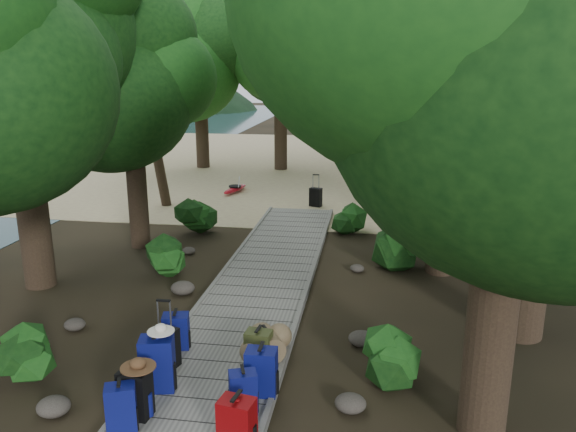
% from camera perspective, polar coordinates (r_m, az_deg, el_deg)
% --- Properties ---
extents(ground, '(120.00, 120.00, 0.00)m').
position_cam_1_polar(ground, '(11.08, -3.44, -8.75)').
color(ground, '#312718').
rests_on(ground, ground).
extents(sand_beach, '(40.00, 22.00, 0.02)m').
position_cam_1_polar(sand_beach, '(26.38, 3.91, 5.26)').
color(sand_beach, '#C5BA85').
rests_on(sand_beach, ground).
extents(boardwalk, '(2.00, 12.00, 0.12)m').
position_cam_1_polar(boardwalk, '(11.96, -2.43, -6.59)').
color(boardwalk, gray).
rests_on(boardwalk, ground).
extents(backpack_left_a, '(0.43, 0.37, 0.68)m').
position_cam_1_polar(backpack_left_a, '(7.49, -16.61, -18.00)').
color(backpack_left_a, navy).
rests_on(backpack_left_a, boardwalk).
extents(backpack_left_b, '(0.41, 0.31, 0.71)m').
position_cam_1_polar(backpack_left_b, '(7.69, -15.27, -16.78)').
color(backpack_left_b, black).
rests_on(backpack_left_b, boardwalk).
extents(backpack_left_c, '(0.52, 0.42, 0.85)m').
position_cam_1_polar(backpack_left_c, '(8.15, -13.15, -14.13)').
color(backpack_left_c, navy).
rests_on(backpack_left_c, boardwalk).
extents(backpack_left_d, '(0.46, 0.37, 0.62)m').
position_cam_1_polar(backpack_left_d, '(9.22, -11.31, -11.22)').
color(backpack_left_d, navy).
rests_on(backpack_left_d, boardwalk).
extents(backpack_right_a, '(0.45, 0.36, 0.72)m').
position_cam_1_polar(backpack_right_a, '(6.92, -5.21, -20.16)').
color(backpack_right_a, '#810704').
rests_on(backpack_right_a, boardwalk).
extents(backpack_right_b, '(0.41, 0.35, 0.63)m').
position_cam_1_polar(backpack_right_b, '(7.55, -4.59, -17.23)').
color(backpack_right_b, navy).
rests_on(backpack_right_b, boardwalk).
extents(backpack_right_c, '(0.43, 0.31, 0.72)m').
position_cam_1_polar(backpack_right_c, '(7.89, -2.73, -15.29)').
color(backpack_right_c, navy).
rests_on(backpack_right_c, boardwalk).
extents(backpack_right_d, '(0.41, 0.32, 0.58)m').
position_cam_1_polar(backpack_right_d, '(8.62, -3.01, -13.03)').
color(backpack_right_d, '#3D421E').
rests_on(backpack_right_d, boardwalk).
extents(duffel_right_khaki, '(0.68, 0.76, 0.42)m').
position_cam_1_polar(duffel_right_khaki, '(8.85, -2.20, -12.81)').
color(duffel_right_khaki, olive).
rests_on(duffel_right_khaki, boardwalk).
extents(suitcase_on_boardwalk, '(0.43, 0.32, 0.60)m').
position_cam_1_polar(suitcase_on_boardwalk, '(8.77, -12.27, -12.82)').
color(suitcase_on_boardwalk, black).
rests_on(suitcase_on_boardwalk, boardwalk).
extents(lone_suitcase_on_sand, '(0.44, 0.34, 0.61)m').
position_cam_1_polar(lone_suitcase_on_sand, '(18.30, 2.83, 1.92)').
color(lone_suitcase_on_sand, black).
rests_on(lone_suitcase_on_sand, sand_beach).
extents(hat_brown, '(0.45, 0.45, 0.13)m').
position_cam_1_polar(hat_brown, '(7.44, -15.01, -14.19)').
color(hat_brown, '#51351E').
rests_on(hat_brown, backpack_left_b).
extents(hat_white, '(0.37, 0.37, 0.12)m').
position_cam_1_polar(hat_white, '(7.94, -12.82, -10.98)').
color(hat_white, silver).
rests_on(hat_white, backpack_left_c).
extents(kayak, '(1.39, 3.36, 0.33)m').
position_cam_1_polar(kayak, '(20.43, -5.41, 2.86)').
color(kayak, '#A50E19').
rests_on(kayak, sand_beach).
extents(sun_lounger, '(0.86, 2.11, 0.66)m').
position_cam_1_polar(sun_lounger, '(19.96, 12.24, 2.79)').
color(sun_lounger, silver).
rests_on(sun_lounger, sand_beach).
extents(tree_right_a, '(5.05, 5.05, 8.42)m').
position_cam_1_polar(tree_right_a, '(6.62, 22.08, 11.78)').
color(tree_right_a, black).
rests_on(tree_right_a, ground).
extents(tree_right_c, '(5.19, 5.19, 8.98)m').
position_cam_1_polar(tree_right_c, '(12.28, 16.55, 14.55)').
color(tree_right_c, black).
rests_on(tree_right_c, ground).
extents(tree_right_d, '(5.34, 5.34, 9.78)m').
position_cam_1_polar(tree_right_d, '(14.42, 22.15, 15.67)').
color(tree_right_d, black).
rests_on(tree_right_d, ground).
extents(tree_right_e, '(5.58, 5.58, 10.04)m').
position_cam_1_polar(tree_right_e, '(16.77, 14.60, 16.47)').
color(tree_right_e, black).
rests_on(tree_right_e, ground).
extents(tree_right_f, '(4.94, 4.94, 8.82)m').
position_cam_1_polar(tree_right_f, '(19.57, 21.91, 13.82)').
color(tree_right_f, black).
rests_on(tree_right_f, ground).
extents(tree_left_b, '(4.94, 4.94, 8.88)m').
position_cam_1_polar(tree_left_b, '(12.18, -26.00, 13.47)').
color(tree_left_b, black).
rests_on(tree_left_b, ground).
extents(tree_left_c, '(4.02, 4.02, 7.00)m').
position_cam_1_polar(tree_left_c, '(14.20, -15.63, 10.59)').
color(tree_left_c, black).
rests_on(tree_left_c, ground).
extents(tree_back_a, '(4.65, 4.65, 8.04)m').
position_cam_1_polar(tree_back_a, '(24.65, -0.77, 13.99)').
color(tree_back_a, black).
rests_on(tree_back_a, ground).
extents(tree_back_b, '(5.54, 5.54, 9.89)m').
position_cam_1_polar(tree_back_b, '(26.05, 8.35, 15.92)').
color(tree_back_b, black).
rests_on(tree_back_b, ground).
extents(tree_back_c, '(5.19, 5.19, 9.35)m').
position_cam_1_polar(tree_back_c, '(25.79, 14.89, 15.00)').
color(tree_back_c, black).
rests_on(tree_back_c, ground).
extents(tree_back_d, '(4.95, 4.95, 8.25)m').
position_cam_1_polar(tree_back_d, '(25.45, -8.96, 14.08)').
color(tree_back_d, black).
rests_on(tree_back_d, ground).
extents(palm_right_a, '(4.70, 4.70, 8.00)m').
position_cam_1_polar(palm_right_a, '(16.64, 12.49, 13.09)').
color(palm_right_a, '#174312').
rests_on(palm_right_a, ground).
extents(palm_right_b, '(4.80, 4.80, 9.28)m').
position_cam_1_polar(palm_right_b, '(21.32, 16.04, 14.94)').
color(palm_right_b, '#174312').
rests_on(palm_right_b, ground).
extents(palm_right_c, '(4.60, 4.60, 7.31)m').
position_cam_1_polar(palm_right_c, '(22.60, 9.62, 12.77)').
color(palm_right_c, '#174312').
rests_on(palm_right_c, ground).
extents(palm_left_a, '(4.41, 4.41, 7.02)m').
position_cam_1_polar(palm_left_a, '(18.46, -13.64, 11.64)').
color(palm_left_a, '#174312').
rests_on(palm_left_a, ground).
extents(rock_left_a, '(0.45, 0.40, 0.25)m').
position_cam_1_polar(rock_left_a, '(8.38, -22.72, -17.43)').
color(rock_left_a, '#4C473F').
rests_on(rock_left_a, ground).
extents(rock_left_b, '(0.37, 0.33, 0.20)m').
position_cam_1_polar(rock_left_b, '(10.62, -20.85, -10.26)').
color(rock_left_b, '#4C473F').
rests_on(rock_left_b, ground).
extents(rock_left_c, '(0.48, 0.44, 0.27)m').
position_cam_1_polar(rock_left_c, '(11.58, -10.65, -7.20)').
color(rock_left_c, '#4C473F').
rests_on(rock_left_c, ground).
extents(rock_left_d, '(0.32, 0.29, 0.18)m').
position_cam_1_polar(rock_left_d, '(13.95, -10.06, -3.49)').
color(rock_left_d, '#4C473F').
rests_on(rock_left_d, ground).
extents(rock_right_a, '(0.43, 0.38, 0.23)m').
position_cam_1_polar(rock_right_a, '(7.91, 6.36, -18.38)').
color(rock_right_a, '#4C473F').
rests_on(rock_right_a, ground).
extents(rock_right_b, '(0.44, 0.40, 0.24)m').
position_cam_1_polar(rock_right_b, '(9.52, 7.50, -12.24)').
color(rock_right_b, '#4C473F').
rests_on(rock_right_b, ground).
extents(rock_right_c, '(0.31, 0.28, 0.17)m').
position_cam_1_polar(rock_right_c, '(12.68, 7.04, -5.29)').
color(rock_right_c, '#4C473F').
rests_on(rock_right_c, ground).
extents(shrub_left_a, '(0.99, 0.99, 0.89)m').
position_cam_1_polar(shrub_left_a, '(9.17, -24.05, -12.36)').
color(shrub_left_a, '#164916').
rests_on(shrub_left_a, ground).
extents(shrub_left_b, '(1.01, 1.01, 0.91)m').
position_cam_1_polar(shrub_left_b, '(12.33, -11.97, -4.30)').
color(shrub_left_b, '#164916').
rests_on(shrub_left_b, ground).
extents(shrub_left_c, '(1.26, 1.26, 1.13)m').
position_cam_1_polar(shrub_left_c, '(15.41, -9.88, 0.15)').
color(shrub_left_c, '#164916').
rests_on(shrub_left_c, ground).
extents(shrub_right_a, '(0.90, 0.90, 0.81)m').
position_cam_1_polar(shrub_right_a, '(8.45, 9.64, -13.89)').
color(shrub_right_a, '#164916').
rests_on(shrub_right_a, ground).
extents(shrub_right_b, '(1.21, 1.21, 1.09)m').
position_cam_1_polar(shrub_right_b, '(12.95, 10.41, -2.83)').
color(shrub_right_b, '#164916').
rests_on(shrub_right_b, ground).
extents(shrub_right_c, '(0.85, 0.85, 0.77)m').
position_cam_1_polar(shrub_right_c, '(15.49, 6.28, -0.34)').
color(shrub_right_c, '#164916').
rests_on(shrub_right_c, ground).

